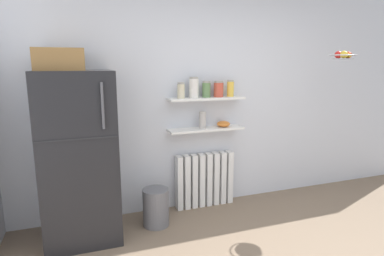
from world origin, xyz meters
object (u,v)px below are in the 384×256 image
(storage_jar_1, at_px, (194,88))
(hanging_fruit_basket, at_px, (343,56))
(radiator, at_px, (205,180))
(storage_jar_0, at_px, (181,90))
(trash_bin, at_px, (156,207))
(storage_jar_3, at_px, (219,89))
(refrigerator, at_px, (78,153))
(storage_jar_4, at_px, (230,88))
(vase, at_px, (202,120))
(shelf_bowl, at_px, (223,124))
(storage_jar_2, at_px, (206,89))

(storage_jar_1, relative_size, hanging_fruit_basket, 0.78)
(radiator, distance_m, storage_jar_0, 1.14)
(radiator, xyz_separation_m, trash_bin, (-0.68, -0.29, -0.12))
(trash_bin, bearing_deg, storage_jar_0, 34.81)
(storage_jar_3, height_order, hanging_fruit_basket, hanging_fruit_basket)
(refrigerator, relative_size, storage_jar_4, 9.52)
(storage_jar_4, xyz_separation_m, hanging_fruit_basket, (1.17, -0.47, 0.37))
(storage_jar_4, relative_size, vase, 1.00)
(storage_jar_0, bearing_deg, shelf_bowl, 0.00)
(storage_jar_2, bearing_deg, refrigerator, -170.88)
(storage_jar_4, bearing_deg, storage_jar_3, 180.00)
(refrigerator, height_order, radiator, refrigerator)
(storage_jar_1, bearing_deg, radiator, 11.18)
(vase, bearing_deg, shelf_bowl, 0.00)
(storage_jar_2, height_order, shelf_bowl, storage_jar_2)
(vase, bearing_deg, trash_bin, -157.67)
(shelf_bowl, relative_size, hanging_fruit_basket, 0.53)
(storage_jar_1, distance_m, trash_bin, 1.38)
(vase, xyz_separation_m, trash_bin, (-0.63, -0.26, -0.87))
(storage_jar_2, bearing_deg, radiator, 90.00)
(storage_jar_0, height_order, hanging_fruit_basket, hanging_fruit_basket)
(trash_bin, bearing_deg, storage_jar_3, 17.37)
(storage_jar_0, height_order, storage_jar_3, storage_jar_3)
(storage_jar_1, height_order, storage_jar_3, storage_jar_1)
(radiator, xyz_separation_m, storage_jar_2, (0.00, -0.03, 1.10))
(shelf_bowl, bearing_deg, radiator, 172.32)
(storage_jar_0, xyz_separation_m, storage_jar_2, (0.30, 0.00, 0.00))
(storage_jar_3, height_order, vase, storage_jar_3)
(refrigerator, bearing_deg, storage_jar_2, 9.12)
(storage_jar_3, bearing_deg, radiator, 168.82)
(refrigerator, distance_m, storage_jar_3, 1.68)
(storage_jar_0, distance_m, shelf_bowl, 0.67)
(storage_jar_0, height_order, trash_bin, storage_jar_0)
(refrigerator, distance_m, shelf_bowl, 1.66)
(storage_jar_1, bearing_deg, storage_jar_2, -0.00)
(storage_jar_3, bearing_deg, storage_jar_2, -180.00)
(trash_bin, bearing_deg, shelf_bowl, 16.07)
(trash_bin, bearing_deg, vase, 22.33)
(radiator, bearing_deg, storage_jar_0, -174.36)
(storage_jar_3, bearing_deg, vase, -180.00)
(hanging_fruit_basket, bearing_deg, refrigerator, 175.12)
(storage_jar_4, height_order, shelf_bowl, storage_jar_4)
(hanging_fruit_basket, bearing_deg, radiator, 161.13)
(radiator, bearing_deg, storage_jar_3, -11.18)
(refrigerator, height_order, shelf_bowl, refrigerator)
(storage_jar_2, xyz_separation_m, trash_bin, (-0.68, -0.26, -1.22))
(storage_jar_0, distance_m, storage_jar_1, 0.15)
(storage_jar_3, xyz_separation_m, shelf_bowl, (0.07, -0.00, -0.41))
(storage_jar_3, xyz_separation_m, storage_jar_4, (0.15, -0.00, 0.00))
(storage_jar_2, bearing_deg, storage_jar_3, 0.00)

